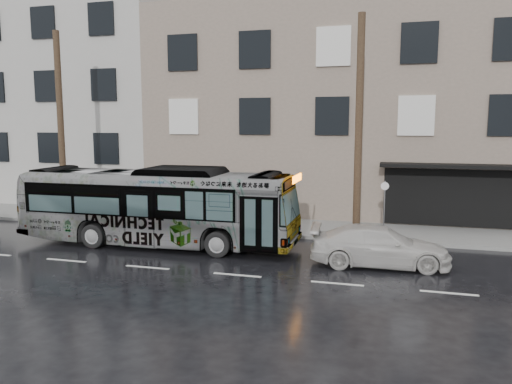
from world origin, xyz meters
TOP-DOWN VIEW (x-y plane):
  - ground at (0.00, 0.00)m, footprint 120.00×120.00m
  - sidewalk at (0.00, 4.90)m, footprint 90.00×3.60m
  - building_taupe at (5.00, 12.70)m, footprint 20.00×12.00m
  - building_grey at (-18.00, 14.20)m, footprint 26.00×15.00m
  - utility_pole_front at (6.50, 3.30)m, footprint 0.30×0.30m
  - utility_pole_rear at (-7.50, 3.30)m, footprint 0.30×0.30m
  - sign_post at (7.60, 3.30)m, footprint 0.06×0.06m
  - bus at (-1.13, 0.52)m, footprint 11.29×2.71m
  - white_sedan at (7.55, -0.12)m, footprint 4.84×2.30m

SIDE VIEW (x-z plane):
  - ground at x=0.00m, z-range 0.00..0.00m
  - sidewalk at x=0.00m, z-range 0.00..0.15m
  - white_sedan at x=7.55m, z-range 0.00..1.36m
  - sign_post at x=7.60m, z-range 0.15..2.55m
  - bus at x=-1.13m, z-range 0.00..3.14m
  - utility_pole_front at x=6.50m, z-range 0.15..9.15m
  - utility_pole_rear at x=-7.50m, z-range 0.15..9.15m
  - building_taupe at x=5.00m, z-range 0.00..11.00m
  - building_grey at x=-18.00m, z-range 0.00..16.00m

